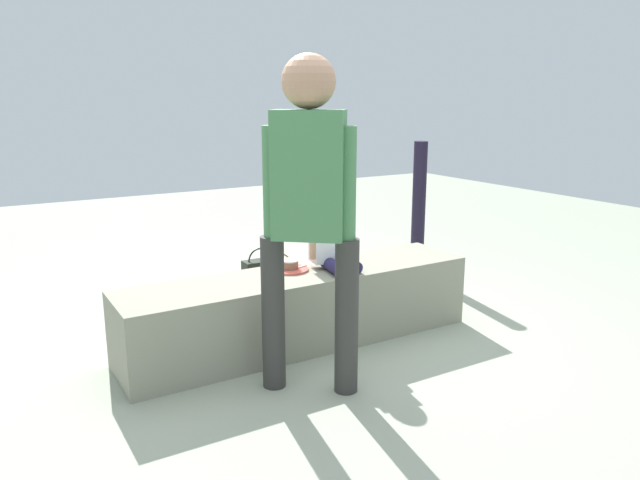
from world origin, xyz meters
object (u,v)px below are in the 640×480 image
adult_standing (309,196)px  water_bottle_near_gift (331,277)px  gift_bag (139,312)px  cake_plate (290,267)px  cake_box_white (200,306)px  child_seated (331,233)px  handbag_black_leather (260,271)px  handbag_brown_canvas (279,282)px

adult_standing → water_bottle_near_gift: 1.88m
gift_bag → adult_standing: bearing=-66.3°
adult_standing → cake_plate: 0.83m
gift_bag → cake_box_white: gift_bag is taller
child_seated → cake_plate: (-0.24, 0.07, -0.19)m
child_seated → handbag_black_leather: size_ratio=1.69×
adult_standing → handbag_black_leather: bearing=72.6°
adult_standing → handbag_brown_canvas: 1.64m
cake_box_white → handbag_black_leather: bearing=34.7°
adult_standing → handbag_brown_canvas: bearing=69.3°
gift_bag → water_bottle_near_gift: bearing=5.3°
cake_plate → handbag_brown_canvas: (0.28, 0.70, -0.33)m
child_seated → adult_standing: bearing=-130.2°
handbag_black_leather → handbag_brown_canvas: bearing=-96.5°
child_seated → handbag_brown_canvas: size_ratio=1.41×
gift_bag → water_bottle_near_gift: size_ratio=1.60×
cake_box_white → adult_standing: bearing=-84.5°
child_seated → cake_plate: child_seated is taller
adult_standing → child_seated: bearing=49.8°
adult_standing → gift_bag: size_ratio=5.55×
cake_box_white → handbag_black_leather: size_ratio=1.16×
cake_plate → handbag_black_leather: (0.33, 1.12, -0.36)m
child_seated → cake_box_white: (-0.57, 0.73, -0.58)m
adult_standing → handbag_black_leather: (0.54, 1.73, -0.88)m
gift_bag → handbag_brown_canvas: bearing=5.4°
water_bottle_near_gift → handbag_brown_canvas: bearing=-174.8°
child_seated → gift_bag: bearing=145.5°
water_bottle_near_gift → cake_box_white: size_ratio=0.55×
cake_plate → handbag_brown_canvas: size_ratio=0.65×
gift_bag → handbag_black_leather: 1.19m
water_bottle_near_gift → handbag_brown_canvas: 0.47m
adult_standing → cake_plate: (0.21, 0.60, -0.52)m
adult_standing → handbag_black_leather: size_ratio=5.68×
child_seated → handbag_black_leather: child_seated is taller
gift_bag → handbag_brown_canvas: handbag_brown_canvas is taller
child_seated → water_bottle_near_gift: 1.11m
adult_standing → cake_box_white: adult_standing is taller
cake_plate → handbag_black_leather: cake_plate is taller
handbag_black_leather → handbag_brown_canvas: size_ratio=0.83×
handbag_black_leather → cake_plate: bearing=-106.4°
water_bottle_near_gift → handbag_black_leather: size_ratio=0.64×
cake_plate → cake_box_white: (-0.33, 0.66, -0.39)m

